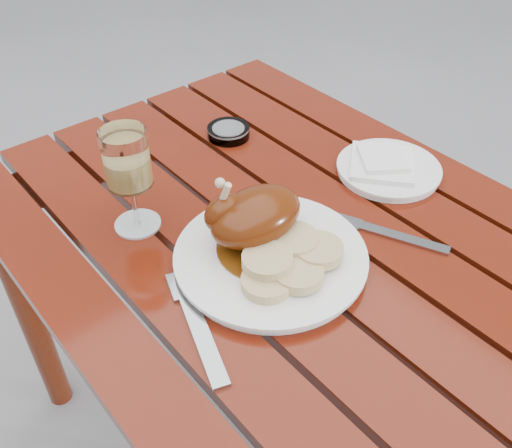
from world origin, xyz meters
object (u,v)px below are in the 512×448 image
at_px(dinner_plate, 271,258).
at_px(table, 295,377).
at_px(wine_glass, 130,181).
at_px(ashtray, 228,132).
at_px(side_plate, 388,169).

bearing_deg(dinner_plate, table, -3.61).
distance_m(wine_glass, ashtray, 0.33).
distance_m(table, dinner_plate, 0.39).
bearing_deg(side_plate, table, -170.26).
relative_size(wine_glass, ashtray, 2.09).
bearing_deg(table, side_plate, 9.74).
bearing_deg(dinner_plate, wine_glass, 118.06).
height_order(side_plate, ashtray, ashtray).
bearing_deg(wine_glass, table, -49.61).
xyz_separation_m(wine_glass, ashtray, (0.30, 0.13, -0.08)).
height_order(wine_glass, ashtray, wine_glass).
bearing_deg(wine_glass, side_plate, -21.21).
xyz_separation_m(dinner_plate, side_plate, (0.34, 0.04, -0.00)).
height_order(table, side_plate, side_plate).
xyz_separation_m(table, side_plate, (0.26, 0.05, 0.38)).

